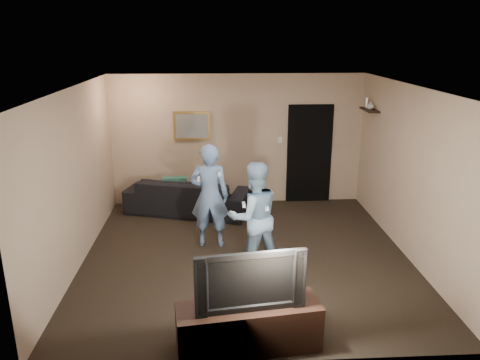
{
  "coord_description": "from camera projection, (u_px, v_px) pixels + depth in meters",
  "views": [
    {
      "loc": [
        -0.47,
        -6.63,
        3.31
      ],
      "look_at": [
        -0.08,
        0.3,
        1.15
      ],
      "focal_mm": 35.0,
      "sensor_mm": 36.0,
      "label": 1
    }
  ],
  "objects": [
    {
      "name": "painting_frame",
      "position": [
        192.0,
        126.0,
        9.16
      ],
      "size": [
        0.72,
        0.05,
        0.57
      ],
      "primitive_type": "cube",
      "color": "olive",
      "rests_on": "wall_back"
    },
    {
      "name": "throw_pillow",
      "position": [
        175.0,
        189.0,
        8.98
      ],
      "size": [
        0.47,
        0.17,
        0.46
      ],
      "primitive_type": "cube",
      "rotation": [
        0.0,
        0.0,
        0.05
      ],
      "color": "#194C3F",
      "rests_on": "sofa"
    },
    {
      "name": "wii_player_right",
      "position": [
        254.0,
        216.0,
        6.72
      ],
      "size": [
        0.92,
        0.8,
        1.62
      ],
      "color": "#85A9C2",
      "rests_on": "ground"
    },
    {
      "name": "wii_player_left",
      "position": [
        210.0,
        196.0,
        7.46
      ],
      "size": [
        0.65,
        0.52,
        1.7
      ],
      "color": "#6583B0",
      "rests_on": "ground"
    },
    {
      "name": "wall_left",
      "position": [
        75.0,
        179.0,
        6.81
      ],
      "size": [
        0.04,
        5.0,
        2.6
      ],
      "primitive_type": "cube",
      "color": "tan",
      "rests_on": "ground"
    },
    {
      "name": "television",
      "position": [
        249.0,
        277.0,
        4.93
      ],
      "size": [
        1.18,
        0.31,
        0.68
      ],
      "primitive_type": "imported",
      "rotation": [
        0.0,
        0.0,
        0.13
      ],
      "color": "black",
      "rests_on": "tv_console"
    },
    {
      "name": "ceiling",
      "position": [
        247.0,
        88.0,
        6.55
      ],
      "size": [
        5.0,
        5.0,
        0.04
      ],
      "primitive_type": "cube",
      "color": "silver",
      "rests_on": "wall_back"
    },
    {
      "name": "light_switch",
      "position": [
        280.0,
        140.0,
        9.34
      ],
      "size": [
        0.08,
        0.02,
        0.12
      ],
      "primitive_type": "cube",
      "color": "silver",
      "rests_on": "wall_back"
    },
    {
      "name": "sofa",
      "position": [
        188.0,
        195.0,
        9.03
      ],
      "size": [
        2.49,
        1.51,
        0.68
      ],
      "primitive_type": "imported",
      "rotation": [
        0.0,
        0.0,
        2.86
      ],
      "color": "black",
      "rests_on": "ground"
    },
    {
      "name": "shelf_figurine",
      "position": [
        367.0,
        103.0,
        8.72
      ],
      "size": [
        0.06,
        0.06,
        0.18
      ],
      "primitive_type": "cylinder",
      "color": "silver",
      "rests_on": "wall_shelf"
    },
    {
      "name": "wall_back",
      "position": [
        238.0,
        140.0,
        9.32
      ],
      "size": [
        5.0,
        0.04,
        2.6
      ],
      "primitive_type": "cube",
      "color": "tan",
      "rests_on": "ground"
    },
    {
      "name": "tv_console",
      "position": [
        248.0,
        327.0,
        5.11
      ],
      "size": [
        1.61,
        0.71,
        0.56
      ],
      "primitive_type": "cube",
      "rotation": [
        0.0,
        0.0,
        0.13
      ],
      "color": "black",
      "rests_on": "ground"
    },
    {
      "name": "wall_front",
      "position": [
        264.0,
        250.0,
        4.56
      ],
      "size": [
        5.0,
        0.04,
        2.6
      ],
      "primitive_type": "cube",
      "color": "tan",
      "rests_on": "ground"
    },
    {
      "name": "painting_canvas",
      "position": [
        192.0,
        126.0,
        9.14
      ],
      "size": [
        0.62,
        0.01,
        0.47
      ],
      "primitive_type": "cube",
      "color": "slate",
      "rests_on": "painting_frame"
    },
    {
      "name": "wall_right",
      "position": [
        411.0,
        174.0,
        7.07
      ],
      "size": [
        0.04,
        5.0,
        2.6
      ],
      "primitive_type": "cube",
      "color": "tan",
      "rests_on": "ground"
    },
    {
      "name": "wall_shelf",
      "position": [
        369.0,
        110.0,
        8.58
      ],
      "size": [
        0.2,
        0.6,
        0.03
      ],
      "primitive_type": "cube",
      "color": "black",
      "rests_on": "wall_right"
    },
    {
      "name": "shelf_vase",
      "position": [
        370.0,
        105.0,
        8.52
      ],
      "size": [
        0.16,
        0.16,
        0.14
      ],
      "primitive_type": "imported",
      "rotation": [
        0.0,
        0.0,
        -0.2
      ],
      "color": "silver",
      "rests_on": "wall_shelf"
    },
    {
      "name": "doorway",
      "position": [
        309.0,
        154.0,
        9.46
      ],
      "size": [
        0.9,
        0.06,
        2.0
      ],
      "primitive_type": "cube",
      "color": "black",
      "rests_on": "ground"
    },
    {
      "name": "ground",
      "position": [
        246.0,
        256.0,
        7.33
      ],
      "size": [
        5.0,
        5.0,
        0.0
      ],
      "primitive_type": "plane",
      "color": "black",
      "rests_on": "ground"
    }
  ]
}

